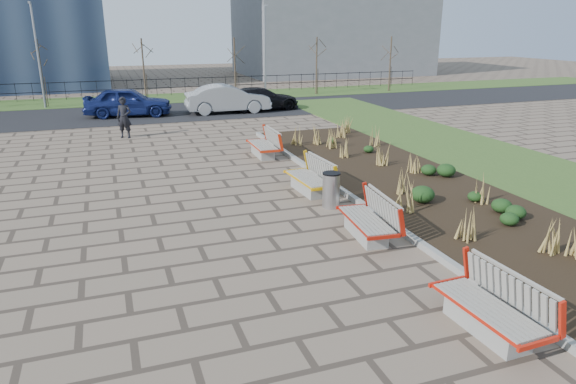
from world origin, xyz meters
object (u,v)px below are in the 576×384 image
object	(u,v)px
bench_c	(308,176)
litter_bin	(331,190)
bench_b	(366,218)
car_blue	(128,102)
bench_a	(488,305)
pedestrian	(124,118)
car_silver	(228,99)
bench_d	(263,143)
lamp_east	(265,53)
car_black	(261,99)
lamp_west	(38,57)

from	to	relation	value
bench_c	litter_bin	world-z (taller)	bench_c
bench_b	car_blue	distance (m)	20.09
bench_b	bench_a	bearing A→B (deg)	-84.38
bench_a	car_blue	distance (m)	24.23
bench_c	pedestrian	xyz separation A→B (m)	(-4.82, 10.08, 0.41)
pedestrian	car_silver	world-z (taller)	pedestrian
bench_d	pedestrian	xyz separation A→B (m)	(-4.82, 5.30, 0.41)
bench_d	car_blue	world-z (taller)	car_blue
pedestrian	lamp_east	xyz separation A→B (m)	(9.82, 10.53, 2.13)
bench_a	car_black	distance (m)	23.67
car_silver	bench_a	bearing A→B (deg)	179.63
litter_bin	car_blue	size ratio (longest dim) A/B	0.21
bench_a	litter_bin	world-z (taller)	bench_a
pedestrian	litter_bin	bearing A→B (deg)	-44.50
bench_b	pedestrian	xyz separation A→B (m)	(-4.82, 13.77, 0.41)
bench_d	litter_bin	size ratio (longest dim) A/B	2.16
car_blue	litter_bin	bearing A→B (deg)	-157.65
bench_c	pedestrian	bearing A→B (deg)	112.55
bench_a	lamp_east	world-z (taller)	lamp_east
car_blue	car_silver	world-z (taller)	car_silver
pedestrian	car_silver	bearing A→B (deg)	63.66
litter_bin	pedestrian	bearing A→B (deg)	113.06
bench_c	car_silver	world-z (taller)	car_silver
car_silver	car_black	world-z (taller)	car_silver
bench_c	car_black	xyz separation A→B (m)	(3.17, 15.55, 0.18)
bench_c	litter_bin	size ratio (longest dim) A/B	2.16
car_blue	lamp_west	world-z (taller)	lamp_west
pedestrian	car_blue	bearing A→B (deg)	107.94
bench_b	lamp_east	world-z (taller)	lamp_east
bench_b	lamp_east	xyz separation A→B (m)	(5.00, 24.30, 2.54)
litter_bin	lamp_west	world-z (taller)	lamp_west
bench_b	car_blue	bearing A→B (deg)	108.15
litter_bin	pedestrian	distance (m)	12.55
bench_c	bench_d	distance (m)	4.78
bench_b	car_black	world-z (taller)	car_black
bench_a	pedestrian	size ratio (longest dim) A/B	1.15
pedestrian	lamp_west	distance (m)	11.53
car_silver	car_black	bearing A→B (deg)	-79.92
litter_bin	lamp_west	xyz separation A→B (m)	(-9.09, 22.07, 2.55)
pedestrian	car_blue	world-z (taller)	pedestrian
bench_a	car_silver	size ratio (longest dim) A/B	0.44
bench_b	car_silver	world-z (taller)	car_silver
litter_bin	car_black	distance (m)	17.28
bench_b	car_silver	xyz separation A→B (m)	(1.10, 18.95, 0.31)
bench_b	bench_d	xyz separation A→B (m)	(0.00, 8.46, 0.00)
bench_d	car_blue	size ratio (longest dim) A/B	0.45
pedestrian	car_silver	size ratio (longest dim) A/B	0.38
bench_c	car_silver	size ratio (longest dim) A/B	0.44
car_blue	car_black	distance (m)	7.54
lamp_east	car_blue	bearing A→B (deg)	-153.39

